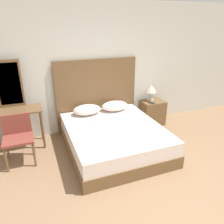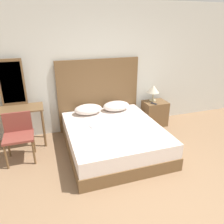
{
  "view_description": "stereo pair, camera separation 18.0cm",
  "coord_description": "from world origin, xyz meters",
  "px_view_note": "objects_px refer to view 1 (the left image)",
  "views": [
    {
      "loc": [
        -1.5,
        -1.7,
        2.28
      ],
      "look_at": [
        -0.15,
        1.77,
        0.74
      ],
      "focal_mm": 35.0,
      "sensor_mm": 36.0,
      "label": 1
    },
    {
      "loc": [
        -1.33,
        -1.77,
        2.28
      ],
      "look_at": [
        -0.15,
        1.77,
        0.74
      ],
      "focal_mm": 35.0,
      "sensor_mm": 36.0,
      "label": 2
    }
  ],
  "objects_px": {
    "phone_on_bed": "(93,128)",
    "table_lamp": "(151,89)",
    "vanity_desk": "(14,117)",
    "nightstand": "(152,113)",
    "chair": "(18,135)",
    "bed": "(114,138)",
    "phone_on_nightstand": "(151,103)"
  },
  "relations": [
    {
      "from": "bed",
      "to": "phone_on_bed",
      "type": "height_order",
      "value": "phone_on_bed"
    },
    {
      "from": "phone_on_bed",
      "to": "vanity_desk",
      "type": "distance_m",
      "value": 1.47
    },
    {
      "from": "vanity_desk",
      "to": "chair",
      "type": "xyz_separation_m",
      "value": [
        0.04,
        -0.48,
        -0.14
      ]
    },
    {
      "from": "table_lamp",
      "to": "phone_on_nightstand",
      "type": "xyz_separation_m",
      "value": [
        -0.07,
        -0.19,
        -0.27
      ]
    },
    {
      "from": "phone_on_nightstand",
      "to": "vanity_desk",
      "type": "xyz_separation_m",
      "value": [
        -2.87,
        0.09,
        0.06
      ]
    },
    {
      "from": "table_lamp",
      "to": "vanity_desk",
      "type": "height_order",
      "value": "table_lamp"
    },
    {
      "from": "nightstand",
      "to": "table_lamp",
      "type": "xyz_separation_m",
      "value": [
        -0.03,
        0.08,
        0.56
      ]
    },
    {
      "from": "bed",
      "to": "phone_on_nightstand",
      "type": "relative_size",
      "value": 11.95
    },
    {
      "from": "vanity_desk",
      "to": "nightstand",
      "type": "bearing_deg",
      "value": 0.25
    },
    {
      "from": "nightstand",
      "to": "chair",
      "type": "height_order",
      "value": "chair"
    },
    {
      "from": "vanity_desk",
      "to": "chair",
      "type": "bearing_deg",
      "value": -84.69
    },
    {
      "from": "vanity_desk",
      "to": "chair",
      "type": "height_order",
      "value": "chair"
    },
    {
      "from": "phone_on_bed",
      "to": "bed",
      "type": "bearing_deg",
      "value": -12.68
    },
    {
      "from": "table_lamp",
      "to": "vanity_desk",
      "type": "distance_m",
      "value": 2.95
    },
    {
      "from": "phone_on_nightstand",
      "to": "vanity_desk",
      "type": "height_order",
      "value": "vanity_desk"
    },
    {
      "from": "chair",
      "to": "vanity_desk",
      "type": "bearing_deg",
      "value": 95.31
    },
    {
      "from": "bed",
      "to": "nightstand",
      "type": "distance_m",
      "value": 1.47
    },
    {
      "from": "phone_on_bed",
      "to": "nightstand",
      "type": "height_order",
      "value": "nightstand"
    },
    {
      "from": "nightstand",
      "to": "phone_on_bed",
      "type": "bearing_deg",
      "value": -158.51
    },
    {
      "from": "vanity_desk",
      "to": "chair",
      "type": "relative_size",
      "value": 1.2
    },
    {
      "from": "phone_on_bed",
      "to": "table_lamp",
      "type": "xyz_separation_m",
      "value": [
        1.62,
        0.73,
        0.36
      ]
    },
    {
      "from": "bed",
      "to": "table_lamp",
      "type": "bearing_deg",
      "value": 33.46
    },
    {
      "from": "bed",
      "to": "vanity_desk",
      "type": "height_order",
      "value": "vanity_desk"
    },
    {
      "from": "phone_on_bed",
      "to": "table_lamp",
      "type": "relative_size",
      "value": 0.43
    },
    {
      "from": "vanity_desk",
      "to": "chair",
      "type": "distance_m",
      "value": 0.5
    },
    {
      "from": "phone_on_bed",
      "to": "chair",
      "type": "height_order",
      "value": "chair"
    },
    {
      "from": "phone_on_bed",
      "to": "chair",
      "type": "distance_m",
      "value": 1.28
    },
    {
      "from": "bed",
      "to": "vanity_desk",
      "type": "xyz_separation_m",
      "value": [
        -1.7,
        0.72,
        0.4
      ]
    },
    {
      "from": "phone_on_nightstand",
      "to": "nightstand",
      "type": "bearing_deg",
      "value": 45.58
    },
    {
      "from": "bed",
      "to": "phone_on_bed",
      "type": "distance_m",
      "value": 0.47
    },
    {
      "from": "chair",
      "to": "table_lamp",
      "type": "bearing_deg",
      "value": 11.15
    },
    {
      "from": "bed",
      "to": "chair",
      "type": "height_order",
      "value": "chair"
    }
  ]
}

